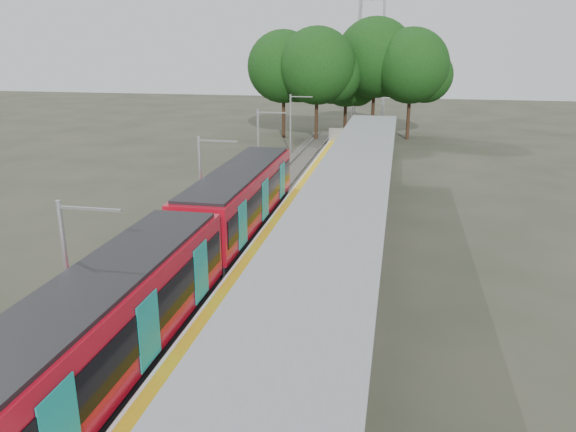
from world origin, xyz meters
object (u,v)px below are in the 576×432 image
object	(u,v)px
bench_far	(378,178)
litter_bin	(362,224)
bench_near	(361,287)
train	(192,245)
info_pillar_far	(348,186)
bench_mid	(359,215)

from	to	relation	value
bench_far	litter_bin	bearing A→B (deg)	-92.03
bench_far	litter_bin	size ratio (longest dim) A/B	1.74
bench_near	bench_far	world-z (taller)	bench_far
train	info_pillar_far	size ratio (longest dim) A/B	14.75
info_pillar_far	bench_mid	bearing A→B (deg)	-61.67
train	info_pillar_far	world-z (taller)	train
litter_bin	bench_far	bearing A→B (deg)	87.90
bench_mid	bench_far	bearing A→B (deg)	76.43
bench_near	litter_bin	world-z (taller)	bench_near
litter_bin	train	bearing A→B (deg)	-137.92
info_pillar_far	litter_bin	world-z (taller)	info_pillar_far
litter_bin	bench_mid	bearing A→B (deg)	101.50
bench_far	train	bearing A→B (deg)	-114.27
bench_near	info_pillar_far	world-z (taller)	info_pillar_far
bench_near	train	bearing A→B (deg)	170.91
bench_near	bench_far	distance (m)	16.70
bench_far	litter_bin	distance (m)	9.20
train	bench_near	size ratio (longest dim) A/B	17.92
train	litter_bin	world-z (taller)	train
bench_near	info_pillar_far	bearing A→B (deg)	101.90
bench_far	litter_bin	xyz separation A→B (m)	(-0.34, -9.19, -0.12)
train	info_pillar_far	xyz separation A→B (m)	(5.19, 11.90, -0.24)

